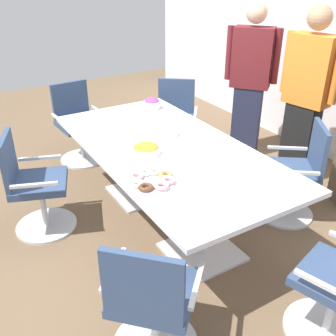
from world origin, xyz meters
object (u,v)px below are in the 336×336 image
Objects in this scene: conference_table at (168,160)px; donut_platter at (152,180)px; office_chair_4 at (175,124)px; office_chair_5 at (78,127)px; person_standing_0 at (250,80)px; snack_bowl_candy_mix at (152,103)px; office_chair_1 at (152,306)px; office_chair_3 at (295,177)px; snack_bowl_chips_orange at (146,149)px; office_chair_0 at (34,189)px; person_standing_1 at (306,96)px; plate_stack at (167,133)px; napkin_pile at (116,138)px.

donut_platter is at bearing -42.13° from conference_table.
office_chair_5 is at bearing 12.04° from office_chair_4.
conference_table is at bearing 78.00° from person_standing_0.
conference_table is 1.01m from snack_bowl_candy_mix.
office_chair_4 is 1.00× the size of office_chair_5.
office_chair_5 is 5.31× the size of snack_bowl_candy_mix.
office_chair_1 is 1.00× the size of office_chair_3.
office_chair_5 is at bearing 175.52° from donut_platter.
office_chair_4 is (-2.33, 1.61, 0.00)m from office_chair_1.
snack_bowl_chips_orange is at bearing 75.48° from person_standing_0.
office_chair_5 is at bearing -141.19° from snack_bowl_candy_mix.
donut_platter is at bearing -29.02° from snack_bowl_candy_mix.
donut_platter is at bearing 54.58° from office_chair_0.
snack_bowl_chips_orange is at bearing 104.71° from office_chair_3.
office_chair_1 is at bearing -27.10° from snack_bowl_chips_orange.
person_standing_0 is (-0.77, 1.57, 0.30)m from conference_table.
snack_bowl_candy_mix is (-0.95, -1.25, -0.14)m from person_standing_1.
person_standing_0 is at bearing 84.31° from office_chair_1.
office_chair_3 is 4.18× the size of plate_stack.
plate_stack is (0.69, -0.22, -0.04)m from snack_bowl_candy_mix.
napkin_pile is at bearing -102.84° from plate_stack.
napkin_pile is (-0.35, -0.11, -0.01)m from snack_bowl_chips_orange.
office_chair_5 is at bearing -179.22° from snack_bowl_chips_orange.
office_chair_5 is 0.50× the size of person_standing_1.
snack_bowl_candy_mix is at bearing 126.79° from office_chair_0.
office_chair_3 is 1.41m from snack_bowl_chips_orange.
napkin_pile is (-0.34, -0.33, 0.15)m from conference_table.
office_chair_1 is at bearing 103.90° from person_standing_1.
office_chair_4 is 1.60m from snack_bowl_chips_orange.
office_chair_3 is 1.66m from napkin_pile.
office_chair_4 is at bearing 145.55° from conference_table.
office_chair_1 reaches higher than snack_bowl_chips_orange.
office_chair_3 reaches higher than donut_platter.
person_standing_0 reaches higher than snack_bowl_candy_mix.
donut_platter is at bearing -23.27° from snack_bowl_chips_orange.
conference_table is at bearing 137.87° from donut_platter.
office_chair_0 and office_chair_4 have the same top height.
office_chair_3 is at bearing 63.82° from conference_table.
office_chair_4 reaches higher than snack_bowl_candy_mix.
office_chair_1 is 1.00× the size of office_chair_5.
office_chair_0 is 1.00× the size of office_chair_3.
conference_table is 1.33× the size of person_standing_1.
office_chair_1 is 1.96m from office_chair_3.
office_chair_3 is 1.50m from donut_platter.
office_chair_4 is at bearing 118.84° from snack_bowl_candy_mix.
conference_table is at bearing 92.70° from snack_bowl_chips_orange.
snack_bowl_chips_orange is at bearing 156.73° from donut_platter.
office_chair_1 is 1.35m from snack_bowl_chips_orange.
conference_table is 0.27m from snack_bowl_chips_orange.
person_standing_1 is 7.60× the size of snack_bowl_chips_orange.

